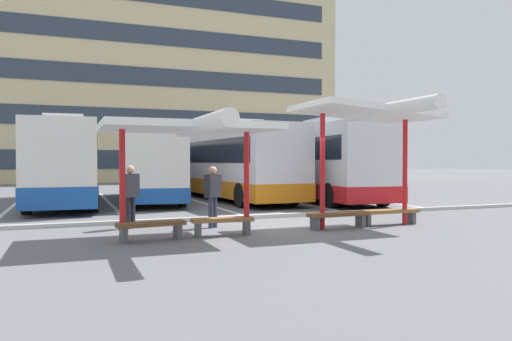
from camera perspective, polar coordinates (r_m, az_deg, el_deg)
name	(u,v)px	position (r m, az deg, el deg)	size (l,w,h in m)	color
ground_plane	(277,226)	(14.15, 2.45, -6.50)	(160.00, 160.00, 0.00)	slate
terminal_building	(127,71)	(51.62, -14.86, 11.17)	(39.50, 14.52, 24.53)	#D1BC8C
coach_bus_0	(67,164)	(22.69, -21.24, 0.68)	(3.02, 11.34, 3.71)	silver
coach_bus_1	(148,164)	(23.47, -12.49, 0.70)	(3.48, 10.51, 3.63)	silver
coach_bus_2	(227,163)	(24.20, -3.37, 0.83)	(3.26, 12.61, 3.74)	silver
coach_bus_3	(315,163)	(23.96, 6.86, 0.90)	(3.53, 12.05, 3.78)	silver
lane_stripe_0	(11,207)	(22.16, -26.66, -3.84)	(0.16, 14.00, 0.01)	white
lane_stripe_1	(111,204)	(22.13, -16.61, -3.77)	(0.16, 14.00, 0.01)	white
lane_stripe_2	(198,201)	(22.76, -6.82, -3.59)	(0.16, 14.00, 0.01)	white
lane_stripe_3	(275,199)	(24.01, 2.18, -3.34)	(0.16, 14.00, 0.01)	white
lane_stripe_4	(343,197)	(25.79, 10.12, -3.04)	(0.16, 14.00, 0.01)	white
waiting_shelter_0	(190,129)	(11.76, -7.73, 4.79)	(4.08, 4.84, 2.84)	red
bench_0	(151,227)	(11.77, -12.12, -6.44)	(1.64, 0.63, 0.45)	brown
bench_1	(223,222)	(12.35, -3.93, -6.06)	(1.58, 0.52, 0.45)	brown
waiting_shelter_1	(371,115)	(14.03, 13.24, 6.32)	(3.75, 4.25, 3.47)	red
bench_2	(338,216)	(13.75, 9.57, -5.31)	(1.82, 0.52, 0.45)	brown
bench_3	(389,213)	(14.87, 15.27, -4.84)	(1.86, 0.43, 0.45)	brown
platform_kerb	(253,217)	(15.95, -0.40, -5.41)	(44.00, 0.24, 0.12)	#ADADA8
waiting_passenger_0	(213,192)	(13.73, -5.07, -2.51)	(0.54, 0.46, 1.73)	#33384C
waiting_passenger_1	(130,192)	(13.97, -14.47, -2.40)	(0.54, 0.48, 1.76)	black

